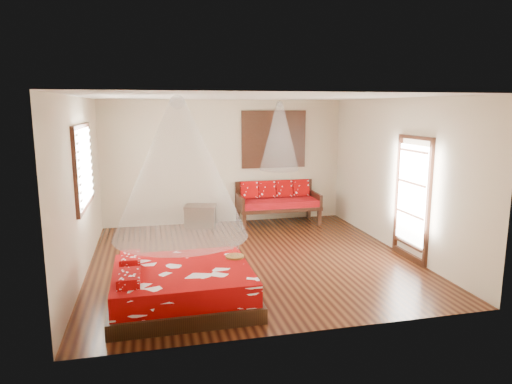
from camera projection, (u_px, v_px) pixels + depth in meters
room at (251, 181)px, 7.79m from camera, size 5.54×5.54×2.84m
bed at (182, 286)px, 6.17m from camera, size 1.93×1.75×0.63m
daybed at (277, 200)px, 10.49m from camera, size 1.86×0.83×0.96m
storage_chest at (200, 216)px, 10.20m from camera, size 0.79×0.66×0.48m
shutter_panel at (274, 139)px, 10.55m from camera, size 1.52×0.06×1.32m
window_left at (84, 166)px, 7.31m from camera, size 0.10×1.74×1.34m
glazed_door at (412, 199)px, 7.88m from camera, size 0.08×1.02×2.16m
wine_tray at (235, 254)px, 6.56m from camera, size 0.27×0.27×0.21m
mosquito_net_main at (179, 169)px, 5.88m from camera, size 1.77×1.77×1.80m
mosquito_net_daybed at (279, 136)px, 10.09m from camera, size 0.88×0.88×1.50m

